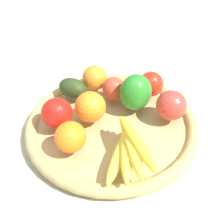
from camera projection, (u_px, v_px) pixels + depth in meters
ground_plane at (112, 128)px, 0.69m from camera, size 2.40×2.40×0.00m
basket at (112, 123)px, 0.68m from camera, size 0.45×0.45×0.04m
bell_pepper at (136, 92)px, 0.67m from camera, size 0.11×0.11×0.10m
orange_2 at (90, 106)px, 0.65m from camera, size 0.09×0.09×0.08m
apple_2 at (171, 105)px, 0.65m from camera, size 0.11×0.11×0.08m
banana_bunch at (128, 148)px, 0.55m from camera, size 0.18×0.12×0.06m
avocado at (72, 88)px, 0.73m from camera, size 0.09×0.10×0.06m
apple_3 at (114, 88)px, 0.72m from camera, size 0.08×0.08×0.07m
orange_0 at (70, 137)px, 0.57m from camera, size 0.08×0.08×0.07m
orange_1 at (95, 78)px, 0.75m from camera, size 0.10×0.10×0.07m
apple_0 at (57, 113)px, 0.62m from camera, size 0.11×0.11×0.08m
apple_1 at (151, 84)px, 0.73m from camera, size 0.08×0.08×0.07m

